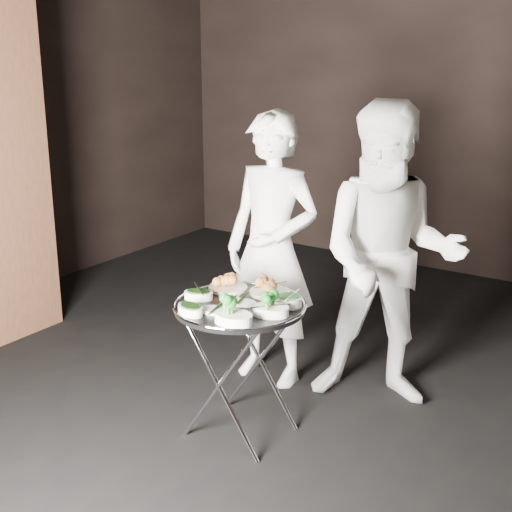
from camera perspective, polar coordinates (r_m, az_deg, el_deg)
The scene contains 16 objects.
floor at distance 3.76m, azimuth -0.38°, elevation -15.94°, with size 6.00×7.00×0.05m, color black.
wall_back at distance 6.41m, azimuth 17.92°, elevation 11.48°, with size 6.00×0.05×3.00m, color black.
tray_stand at distance 3.75m, azimuth -1.29°, elevation -8.59°, with size 0.49×0.41×0.72m.
serving_tray at distance 3.63m, azimuth -1.32°, elevation -4.00°, with size 0.68×0.68×0.04m.
potato_plate_a at distance 3.82m, azimuth -2.26°, elevation -2.21°, with size 0.21×0.21×0.08m.
potato_plate_b at distance 3.75m, azimuth 1.12°, elevation -2.56°, with size 0.21×0.21×0.08m.
greens_bowl at distance 3.59m, azimuth 2.63°, elevation -3.49°, with size 0.14×0.14×0.08m.
asparagus_plate_a at distance 3.62m, azimuth -1.25°, elevation -3.64°, with size 0.19×0.13×0.03m.
asparagus_plate_b at distance 3.51m, azimuth -3.17°, elevation -4.28°, with size 0.20×0.15×0.04m.
spinach_bowl_a at distance 3.70m, azimuth -4.62°, elevation -3.03°, with size 0.18×0.15×0.06m.
spinach_bowl_b at distance 3.50m, azimuth -5.29°, elevation -4.19°, with size 0.18×0.14×0.06m.
broccoli_bowl_a at distance 3.47m, azimuth 1.19°, elevation -4.23°, with size 0.21×0.18×0.07m.
broccoli_bowl_b at distance 3.37m, azimuth -1.82°, elevation -4.81°, with size 0.20×0.15×0.08m.
serving_utensils at distance 3.65m, azimuth -0.50°, elevation -2.82°, with size 0.59×0.43×0.01m.
waiter_left at distance 4.22m, azimuth 1.28°, elevation 0.46°, with size 0.60×0.39×1.64m, color white.
waiter_right at distance 4.01m, azimuth 10.63°, elevation -0.14°, with size 0.84×0.65×1.72m, color white.
Camera 1 is at (1.78, -2.62, 2.02)m, focal length 50.00 mm.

